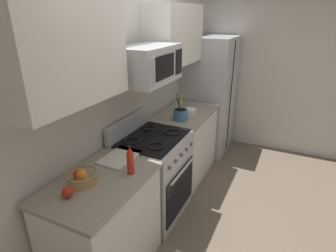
{
  "coord_description": "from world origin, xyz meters",
  "views": [
    {
      "loc": [
        -2.24,
        -0.6,
        2.09
      ],
      "look_at": [
        0.1,
        0.52,
        1.03
      ],
      "focal_mm": 29.44,
      "sensor_mm": 36.0,
      "label": 1
    }
  ],
  "objects_px": {
    "utensil_crock": "(180,114)",
    "bottle_hot_sauce": "(130,161)",
    "apple_loose": "(67,192)",
    "cutting_board": "(120,157)",
    "range_oven": "(153,175)",
    "fruit_basket": "(82,177)",
    "refrigerator": "(208,96)",
    "prep_bowl": "(190,111)",
    "microwave": "(148,64)"
  },
  "relations": [
    {
      "from": "fruit_basket",
      "to": "cutting_board",
      "type": "distance_m",
      "value": 0.45
    },
    {
      "from": "refrigerator",
      "to": "bottle_hot_sauce",
      "type": "xyz_separation_m",
      "value": [
        -2.47,
        -0.15,
        0.13
      ]
    },
    {
      "from": "bottle_hot_sauce",
      "to": "prep_bowl",
      "type": "height_order",
      "value": "bottle_hot_sauce"
    },
    {
      "from": "range_oven",
      "to": "bottle_hot_sauce",
      "type": "distance_m",
      "value": 0.87
    },
    {
      "from": "range_oven",
      "to": "fruit_basket",
      "type": "relative_size",
      "value": 4.42
    },
    {
      "from": "range_oven",
      "to": "utensil_crock",
      "type": "height_order",
      "value": "utensil_crock"
    },
    {
      "from": "refrigerator",
      "to": "prep_bowl",
      "type": "height_order",
      "value": "refrigerator"
    },
    {
      "from": "utensil_crock",
      "to": "bottle_hot_sauce",
      "type": "distance_m",
      "value": 1.28
    },
    {
      "from": "utensil_crock",
      "to": "bottle_hot_sauce",
      "type": "bearing_deg",
      "value": -174.81
    },
    {
      "from": "fruit_basket",
      "to": "apple_loose",
      "type": "relative_size",
      "value": 3.13
    },
    {
      "from": "bottle_hot_sauce",
      "to": "prep_bowl",
      "type": "relative_size",
      "value": 1.53
    },
    {
      "from": "prep_bowl",
      "to": "apple_loose",
      "type": "bearing_deg",
      "value": 176.25
    },
    {
      "from": "bottle_hot_sauce",
      "to": "prep_bowl",
      "type": "distance_m",
      "value": 1.54
    },
    {
      "from": "microwave",
      "to": "bottle_hot_sauce",
      "type": "relative_size",
      "value": 2.79
    },
    {
      "from": "range_oven",
      "to": "cutting_board",
      "type": "distance_m",
      "value": 0.66
    },
    {
      "from": "apple_loose",
      "to": "cutting_board",
      "type": "distance_m",
      "value": 0.62
    },
    {
      "from": "range_oven",
      "to": "utensil_crock",
      "type": "xyz_separation_m",
      "value": [
        0.61,
        -0.05,
        0.51
      ]
    },
    {
      "from": "apple_loose",
      "to": "cutting_board",
      "type": "bearing_deg",
      "value": -0.09
    },
    {
      "from": "range_oven",
      "to": "refrigerator",
      "type": "distance_m",
      "value": 1.86
    },
    {
      "from": "refrigerator",
      "to": "utensil_crock",
      "type": "xyz_separation_m",
      "value": [
        -1.2,
        -0.03,
        0.09
      ]
    },
    {
      "from": "refrigerator",
      "to": "bottle_hot_sauce",
      "type": "relative_size",
      "value": 7.27
    },
    {
      "from": "refrigerator",
      "to": "bottle_hot_sauce",
      "type": "height_order",
      "value": "refrigerator"
    },
    {
      "from": "utensil_crock",
      "to": "fruit_basket",
      "type": "relative_size",
      "value": 1.36
    },
    {
      "from": "bottle_hot_sauce",
      "to": "range_oven",
      "type": "bearing_deg",
      "value": 13.94
    },
    {
      "from": "fruit_basket",
      "to": "apple_loose",
      "type": "xyz_separation_m",
      "value": [
        -0.18,
        -0.03,
        -0.01
      ]
    },
    {
      "from": "apple_loose",
      "to": "utensil_crock",
      "type": "bearing_deg",
      "value": -3.69
    },
    {
      "from": "bottle_hot_sauce",
      "to": "apple_loose",
      "type": "bearing_deg",
      "value": 153.34
    },
    {
      "from": "range_oven",
      "to": "microwave",
      "type": "distance_m",
      "value": 1.19
    },
    {
      "from": "range_oven",
      "to": "refrigerator",
      "type": "height_order",
      "value": "refrigerator"
    },
    {
      "from": "utensil_crock",
      "to": "apple_loose",
      "type": "height_order",
      "value": "utensil_crock"
    },
    {
      "from": "cutting_board",
      "to": "range_oven",
      "type": "bearing_deg",
      "value": -7.25
    },
    {
      "from": "refrigerator",
      "to": "utensil_crock",
      "type": "height_order",
      "value": "refrigerator"
    },
    {
      "from": "prep_bowl",
      "to": "cutting_board",
      "type": "bearing_deg",
      "value": 174.58
    },
    {
      "from": "utensil_crock",
      "to": "bottle_hot_sauce",
      "type": "relative_size",
      "value": 1.36
    },
    {
      "from": "utensil_crock",
      "to": "fruit_basket",
      "type": "xyz_separation_m",
      "value": [
        -1.54,
        0.14,
        -0.02
      ]
    },
    {
      "from": "microwave",
      "to": "apple_loose",
      "type": "distance_m",
      "value": 1.32
    },
    {
      "from": "microwave",
      "to": "refrigerator",
      "type": "bearing_deg",
      "value": -1.4
    },
    {
      "from": "bottle_hot_sauce",
      "to": "microwave",
      "type": "bearing_deg",
      "value": 16.15
    },
    {
      "from": "utensil_crock",
      "to": "prep_bowl",
      "type": "xyz_separation_m",
      "value": [
        0.26,
        -0.02,
        -0.04
      ]
    },
    {
      "from": "apple_loose",
      "to": "fruit_basket",
      "type": "bearing_deg",
      "value": 9.91
    },
    {
      "from": "utensil_crock",
      "to": "apple_loose",
      "type": "bearing_deg",
      "value": 176.31
    },
    {
      "from": "refrigerator",
      "to": "microwave",
      "type": "distance_m",
      "value": 1.97
    },
    {
      "from": "bottle_hot_sauce",
      "to": "prep_bowl",
      "type": "bearing_deg",
      "value": 3.6
    },
    {
      "from": "microwave",
      "to": "prep_bowl",
      "type": "xyz_separation_m",
      "value": [
        0.87,
        -0.09,
        -0.72
      ]
    },
    {
      "from": "cutting_board",
      "to": "prep_bowl",
      "type": "relative_size",
      "value": 2.34
    },
    {
      "from": "fruit_basket",
      "to": "bottle_hot_sauce",
      "type": "distance_m",
      "value": 0.38
    },
    {
      "from": "apple_loose",
      "to": "bottle_hot_sauce",
      "type": "xyz_separation_m",
      "value": [
        0.45,
        -0.23,
        0.07
      ]
    },
    {
      "from": "microwave",
      "to": "apple_loose",
      "type": "height_order",
      "value": "microwave"
    },
    {
      "from": "cutting_board",
      "to": "bottle_hot_sauce",
      "type": "distance_m",
      "value": 0.3
    },
    {
      "from": "fruit_basket",
      "to": "cutting_board",
      "type": "height_order",
      "value": "fruit_basket"
    }
  ]
}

